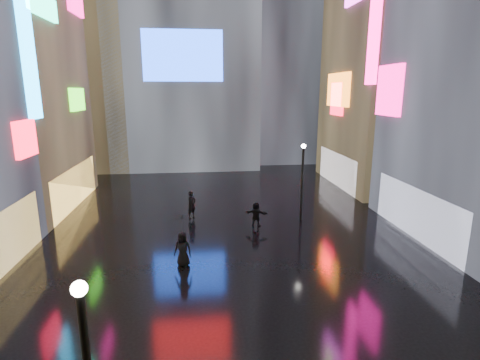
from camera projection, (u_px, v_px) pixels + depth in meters
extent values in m
plane|color=black|center=(226.00, 227.00, 24.17)|extent=(140.00, 140.00, 0.00)
cube|color=red|center=(25.00, 139.00, 19.97)|extent=(0.25, 2.24, 1.94)
cube|color=#139DF4|center=(27.00, 45.00, 20.45)|extent=(0.25, 1.40, 8.00)
cube|color=#FFC659|center=(75.00, 186.00, 28.43)|extent=(0.20, 10.00, 3.00)
cube|color=#3BDB18|center=(77.00, 99.00, 28.73)|extent=(0.25, 3.00, 1.71)
cube|color=#18E8A7|center=(41.00, 4.00, 22.37)|extent=(0.25, 4.84, 1.37)
cube|color=#F40C76|center=(75.00, 1.00, 28.84)|extent=(0.25, 3.32, 1.94)
cube|color=white|center=(417.00, 213.00, 22.11)|extent=(0.20, 9.00, 3.00)
cube|color=#F40C76|center=(389.00, 90.00, 24.43)|extent=(0.25, 2.99, 3.26)
cube|color=#F40C76|center=(376.00, 10.00, 25.96)|extent=(0.25, 1.40, 10.00)
cube|color=black|center=(401.00, 26.00, 32.31)|extent=(10.00, 12.00, 28.00)
cube|color=white|center=(337.00, 169.00, 34.68)|extent=(0.20, 9.00, 3.00)
cube|color=orange|center=(338.00, 90.00, 33.31)|extent=(0.25, 4.92, 2.91)
cube|color=red|center=(337.00, 99.00, 33.61)|extent=(0.25, 2.63, 2.87)
cube|color=#194CFF|center=(183.00, 56.00, 37.41)|extent=(8.00, 0.20, 5.00)
cube|color=black|center=(282.00, 21.00, 46.34)|extent=(12.00, 12.00, 34.00)
cube|color=black|center=(83.00, 49.00, 40.92)|extent=(10.00, 10.00, 26.00)
sphere|color=white|center=(79.00, 289.00, 6.77)|extent=(0.30, 0.30, 0.30)
cylinder|color=black|center=(302.00, 184.00, 24.93)|extent=(0.16, 0.16, 5.00)
sphere|color=white|center=(304.00, 146.00, 24.34)|extent=(0.30, 0.30, 0.30)
imported|color=black|center=(183.00, 249.00, 18.56)|extent=(0.98, 0.75, 1.78)
imported|color=black|center=(256.00, 214.00, 24.07)|extent=(1.56, 1.00, 1.60)
imported|color=black|center=(192.00, 205.00, 25.59)|extent=(0.81, 0.81, 1.90)
imported|color=black|center=(182.00, 224.00, 18.25)|extent=(1.43, 1.44, 0.92)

